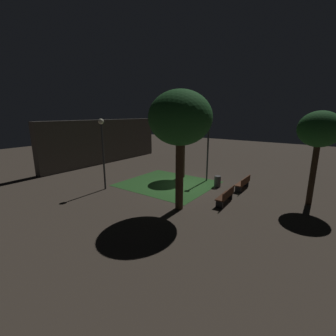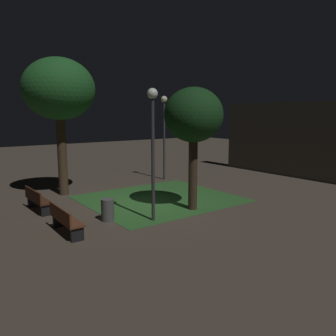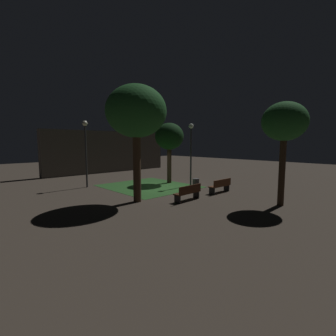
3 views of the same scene
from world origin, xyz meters
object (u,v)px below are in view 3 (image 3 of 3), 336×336
tree_back_right (136,113)px  lamp_post_path_center (191,144)px  tree_lawn_side (169,137)px  lamp_post_plaza_east (86,143)px  tree_back_left (284,123)px  trash_bin (196,184)px  bench_back_row (221,185)px  bench_by_lamp (188,192)px

tree_back_right → lamp_post_path_center: size_ratio=1.36×
tree_lawn_side → lamp_post_plaza_east: size_ratio=1.00×
tree_back_right → tree_back_left: 7.42m
lamp_post_path_center → trash_bin: lamp_post_path_center is taller
bench_back_row → tree_back_right: (-5.17, 1.77, 4.24)m
bench_back_row → tree_back_right: size_ratio=0.29×
tree_back_right → trash_bin: 6.42m
tree_back_left → trash_bin: bearing=90.9°
trash_bin → tree_back_left: bearing=-89.1°
bench_back_row → bench_by_lamp: bearing=180.0°
tree_lawn_side → tree_back_left: tree_back_left is taller
tree_back_left → lamp_post_plaza_east: bearing=113.5°
lamp_post_plaza_east → trash_bin: (4.89, -5.97, -2.78)m
bench_by_lamp → tree_back_left: size_ratio=0.35×
lamp_post_plaza_east → trash_bin: 8.21m
bench_back_row → tree_back_left: 5.29m
lamp_post_path_center → tree_back_right: bearing=-168.2°
lamp_post_plaza_east → bench_back_row: bearing=-55.1°
bench_back_row → tree_back_right: 6.92m
trash_bin → tree_lawn_side: bearing=78.4°
lamp_post_plaza_east → bench_by_lamp: bearing=-73.4°
tree_lawn_side → tree_back_left: bearing=-93.8°
bench_by_lamp → trash_bin: bearing=32.5°
tree_back_right → lamp_post_path_center: 6.02m
tree_lawn_side → trash_bin: 4.65m
bench_by_lamp → lamp_post_plaza_east: size_ratio=0.39×
tree_lawn_side → lamp_post_plaza_east: (-5.57, 2.66, -0.42)m
tree_back_right → tree_lawn_side: 6.40m
bench_by_lamp → trash_bin: 3.10m
tree_back_left → trash_bin: (-0.09, 5.50, -3.72)m
bench_back_row → tree_lawn_side: tree_lawn_side is taller
lamp_post_plaza_east → trash_bin: lamp_post_plaza_east is taller
bench_by_lamp → bench_back_row: bearing=-0.0°
bench_by_lamp → lamp_post_plaza_east: 8.41m
bench_by_lamp → tree_lawn_side: size_ratio=0.39×
bench_back_row → trash_bin: bearing=104.5°
tree_back_right → lamp_post_path_center: tree_back_right is taller
tree_back_right → lamp_post_path_center: bearing=11.8°
bench_by_lamp → lamp_post_path_center: (3.55, 2.96, 2.60)m
tree_back_right → lamp_post_plaza_east: size_ratio=1.31×
bench_by_lamp → tree_back_left: 5.93m
bench_by_lamp → tree_lawn_side: (3.30, 4.98, 3.10)m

